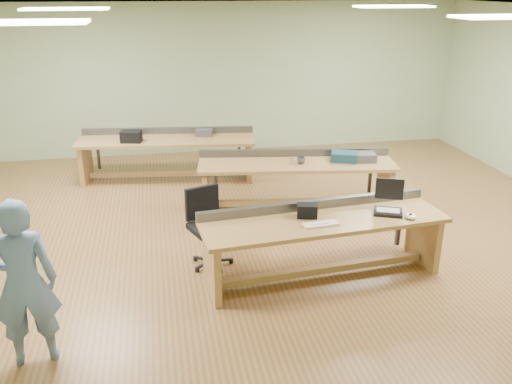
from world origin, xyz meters
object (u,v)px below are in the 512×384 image
(camera_bag, at_px, (307,211))
(drinks_can, at_px, (291,161))
(task_chair, at_px, (209,238))
(person, at_px, (23,284))
(workbench_front, at_px, (323,233))
(parts_bin_grey, at_px, (361,157))
(laptop_base, at_px, (388,212))
(workbench_mid, at_px, (296,174))
(workbench_back, at_px, (167,149))
(parts_bin_teal, at_px, (344,156))
(mug, at_px, (301,160))

(camera_bag, relative_size, drinks_can, 2.10)
(task_chair, bearing_deg, person, -160.00)
(workbench_front, distance_m, parts_bin_grey, 2.39)
(workbench_front, distance_m, person, 3.27)
(laptop_base, xyz_separation_m, parts_bin_grey, (0.44, 2.02, 0.04))
(task_chair, relative_size, drinks_can, 8.80)
(workbench_mid, height_order, workbench_back, same)
(task_chair, relative_size, parts_bin_grey, 2.28)
(camera_bag, bearing_deg, parts_bin_grey, 68.60)
(workbench_back, height_order, camera_bag, camera_bag)
(workbench_mid, xyz_separation_m, laptop_base, (0.56, -2.14, 0.21))
(parts_bin_teal, distance_m, drinks_can, 0.85)
(workbench_front, xyz_separation_m, person, (-3.10, -1.02, 0.26))
(workbench_mid, height_order, task_chair, task_chair)
(workbench_mid, bearing_deg, laptop_base, -67.31)
(laptop_base, height_order, mug, mug)
(workbench_mid, xyz_separation_m, mug, (0.05, -0.09, 0.24))
(workbench_back, distance_m, person, 5.12)
(workbench_front, bearing_deg, task_chair, 151.78)
(camera_bag, bearing_deg, drinks_can, 95.77)
(laptop_base, distance_m, parts_bin_grey, 2.07)
(camera_bag, bearing_deg, laptop_base, 10.44)
(task_chair, relative_size, mug, 7.88)
(laptop_base, height_order, drinks_can, drinks_can)
(parts_bin_grey, bearing_deg, workbench_back, 147.35)
(workbench_back, bearing_deg, workbench_front, -59.74)
(workbench_mid, xyz_separation_m, camera_bag, (-0.41, -2.07, 0.27))
(workbench_mid, bearing_deg, camera_bag, -93.31)
(workbench_mid, bearing_deg, workbench_front, -88.30)
(parts_bin_grey, bearing_deg, parts_bin_teal, 171.09)
(workbench_mid, relative_size, task_chair, 3.14)
(workbench_back, xyz_separation_m, task_chair, (0.39, -3.35, -0.20))
(laptop_base, distance_m, parts_bin_teal, 2.07)
(person, height_order, drinks_can, person)
(task_chair, xyz_separation_m, mug, (1.57, 1.52, 0.44))
(laptop_base, relative_size, task_chair, 0.34)
(camera_bag, height_order, task_chair, task_chair)
(workbench_back, bearing_deg, person, -99.16)
(person, bearing_deg, parts_bin_grey, -153.85)
(mug, bearing_deg, workbench_mid, 120.26)
(person, height_order, parts_bin_teal, person)
(parts_bin_teal, distance_m, mug, 0.69)
(parts_bin_grey, xyz_separation_m, mug, (-0.95, 0.03, -0.01))
(laptop_base, bearing_deg, workbench_back, 145.24)
(workbench_back, height_order, person, person)
(workbench_mid, height_order, drinks_can, drinks_can)
(parts_bin_teal, height_order, mug, parts_bin_teal)
(person, xyz_separation_m, mug, (3.38, 3.08, -0.01))
(task_chair, height_order, parts_bin_teal, task_chair)
(task_chair, distance_m, drinks_can, 2.10)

